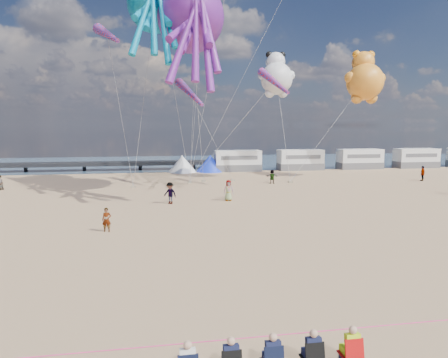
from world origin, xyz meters
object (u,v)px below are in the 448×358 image
kite_octopus_purple (191,19)px  tent_blue (210,163)px  motorhome_2 (360,159)px  beachgoer_3 (423,173)px  beachgoer_2 (170,193)px  kite_teddy_orange (365,82)px  windsock_mid (190,93)px  kite_octopus_teal (155,3)px  motorhome_0 (238,161)px  windsock_left (107,34)px  beachgoer_1 (0,183)px  sandbag_a (133,187)px  windsock_right (274,82)px  sandbag_c (290,182)px  motorhome_1 (300,160)px  sandbag_d (233,180)px  kite_panda (277,79)px  sandbag_e (190,183)px  beachgoer_4 (272,177)px  standing_person (107,220)px  beachgoer_0 (228,190)px  motorhome_3 (416,158)px  spectator_row (271,354)px  tent_white (182,164)px

kite_octopus_purple → tent_blue: bearing=87.8°
motorhome_2 → kite_octopus_purple: 35.68m
tent_blue → beachgoer_3: bearing=-30.2°
beachgoer_2 → tent_blue: bearing=110.0°
kite_teddy_orange → windsock_mid: (-21.45, -2.50, -1.78)m
kite_octopus_teal → motorhome_0: bearing=50.9°
kite_octopus_purple → windsock_left: kite_octopus_purple is taller
beachgoer_1 → windsock_mid: 21.66m
sandbag_a → kite_octopus_teal: 18.77m
beachgoer_1 → windsock_right: windsock_right is taller
motorhome_0 → sandbag_c: size_ratio=13.20×
windsock_right → windsock_mid: bearing=146.8°
motorhome_1 → sandbag_d: size_ratio=13.20×
motorhome_0 → sandbag_d: (-2.65, -10.21, -1.39)m
beachgoer_1 → windsock_right: bearing=104.7°
motorhome_2 → windsock_mid: (-26.87, -12.92, 8.52)m
tent_blue → sandbag_c: (7.66, -12.65, -1.09)m
motorhome_2 → kite_panda: bearing=-148.8°
kite_teddy_orange → windsock_mid: bearing=-160.1°
windsock_mid → windsock_right: size_ratio=1.16×
beachgoer_2 → kite_octopus_purple: 16.50m
beachgoer_2 → kite_octopus_teal: kite_octopus_teal is taller
beachgoer_2 → sandbag_c: bearing=71.8°
sandbag_e → kite_teddy_orange: kite_teddy_orange is taller
beachgoer_2 → beachgoer_4: bearing=76.0°
windsock_left → motorhome_0: bearing=18.3°
tent_blue → standing_person: bearing=-108.8°
standing_person → beachgoer_0: bearing=47.9°
motorhome_3 → standing_person: (-43.17, -31.25, -0.74)m
standing_person → beachgoer_0: (9.31, 8.87, 0.16)m
sandbag_d → sandbag_e: same height
sandbag_e → beachgoer_4: bearing=-8.9°
motorhome_0 → windsock_mid: (-7.87, -12.92, 8.52)m
beachgoer_4 → kite_panda: size_ratio=0.25×
sandbag_a → motorhome_3: bearing=17.7°
tent_blue → beachgoer_4: tent_blue is taller
spectator_row → kite_octopus_teal: size_ratio=0.50×
sandbag_c → kite_octopus_purple: bearing=-156.7°
spectator_row → windsock_left: size_ratio=0.88×
tent_white → sandbag_c: size_ratio=8.00×
sandbag_e → windsock_right: size_ratio=0.09×
sandbag_c → kite_teddy_orange: bearing=12.6°
beachgoer_3 → tent_white: bearing=-59.7°
windsock_mid → beachgoer_0: bearing=-94.7°
tent_white → spectator_row: tent_white is taller
motorhome_3 → spectator_row: motorhome_3 is taller
beachgoer_0 → sandbag_e: beachgoer_0 is taller
standing_person → windsock_mid: (6.80, 18.33, 9.26)m
sandbag_d → kite_octopus_purple: 18.77m
kite_teddy_orange → motorhome_1: bearing=124.7°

